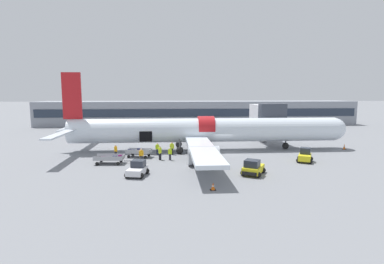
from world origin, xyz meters
name	(u,v)px	position (x,y,z in m)	size (l,w,h in m)	color
ground_plane	(224,153)	(0.00, 0.00, 0.00)	(500.00, 500.00, 0.00)	slate
terminal_strip	(198,113)	(0.00, 37.80, 3.01)	(80.34, 9.85, 6.01)	gray
jet_bridge_stub	(267,115)	(8.18, 7.14, 4.67)	(3.96, 8.44, 6.53)	#4C4C51
airplane	(202,131)	(-2.85, 2.14, 2.79)	(41.52, 35.89, 10.92)	silver
baggage_tug_lead	(253,168)	(0.94, -11.11, 0.68)	(2.88, 3.35, 1.58)	yellow
baggage_tug_mid	(305,156)	(8.69, -5.98, 0.68)	(2.44, 2.76, 1.65)	yellow
baggage_tug_rear	(137,169)	(-10.60, -10.58, 0.64)	(2.33, 3.03, 1.49)	silver
baggage_cart_loading	(139,153)	(-11.34, -1.97, 0.58)	(4.10, 2.33, 1.12)	#999BA0
baggage_cart_queued	(110,159)	(-14.29, -5.32, 0.55)	(4.30, 2.20, 1.01)	#999BA0
ground_crew_loader_a	(160,152)	(-8.59, -3.72, 0.93)	(0.46, 0.62, 1.76)	black
ground_crew_loader_b	(116,151)	(-14.27, -1.82, 0.85)	(0.52, 0.52, 1.61)	black
ground_crew_driver	(141,155)	(-10.75, -4.95, 0.89)	(0.57, 0.52, 1.69)	#2D2D33
ground_crew_supervisor	(158,149)	(-9.01, -0.81, 0.86)	(0.57, 0.45, 1.64)	#1E2338
ground_crew_helper	(172,148)	(-7.11, -0.61, 0.90)	(0.60, 0.44, 1.72)	black
ground_crew_marshal	(170,153)	(-7.37, -3.95, 0.84)	(0.51, 0.50, 1.59)	#2D2D33
safety_cone_nose	(344,147)	(17.96, 1.28, 0.37)	(0.46, 0.46, 0.77)	black
safety_cone_engine_left	(213,187)	(-3.74, -15.59, 0.30)	(0.50, 0.50, 0.65)	black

